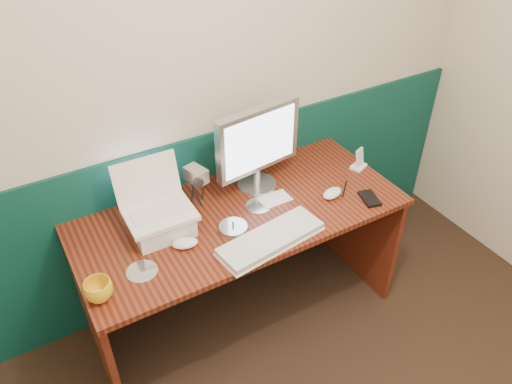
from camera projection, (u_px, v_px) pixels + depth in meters
back_wall at (186, 92)px, 2.33m from camera, size 3.50×0.04×2.50m
wainscot at (198, 216)px, 2.78m from camera, size 3.48×0.02×1.00m
desk at (242, 267)px, 2.64m from camera, size 1.60×0.70×0.75m
laptop_riser at (161, 224)px, 2.27m from camera, size 0.27×0.23×0.09m
laptop at (157, 194)px, 2.17m from camera, size 0.31×0.24×0.25m
monitor at (257, 147)px, 2.44m from camera, size 0.48×0.19×0.47m
keyboard at (271, 239)px, 2.24m from camera, size 0.52×0.23×0.03m
mouse_right at (332, 193)px, 2.50m from camera, size 0.13×0.10×0.04m
mouse_left at (185, 243)px, 2.21m from camera, size 0.13×0.10×0.04m
mug at (99, 290)px, 1.95m from camera, size 0.13×0.13×0.09m
camcorder at (197, 185)px, 2.41m from camera, size 0.14×0.17×0.22m
cd_spindle at (233, 228)px, 2.30m from camera, size 0.13×0.13×0.03m
cd_loose_a at (142, 271)px, 2.10m from camera, size 0.13×0.13×0.00m
cd_loose_b at (258, 205)px, 2.45m from camera, size 0.13×0.13×0.00m
pen at (345, 189)px, 2.56m from camera, size 0.10×0.10×0.01m
papers at (275, 199)px, 2.49m from camera, size 0.16×0.10×0.00m
dock at (358, 166)px, 2.71m from camera, size 0.10×0.09×0.02m
music_player at (360, 157)px, 2.68m from camera, size 0.06×0.05×0.10m
pda at (370, 198)px, 2.49m from camera, size 0.10×0.14×0.01m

